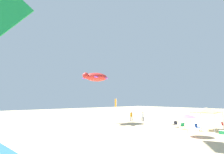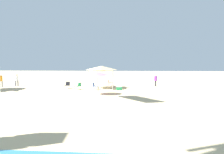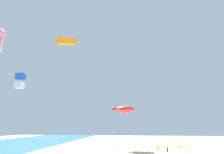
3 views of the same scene
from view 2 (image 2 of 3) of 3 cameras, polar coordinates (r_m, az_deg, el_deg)
The scene contains 11 objects.
ground at distance 29.58m, azimuth -6.12°, elevation -2.77°, with size 120.00×120.00×0.10m, color #D6BC8C.
canopy_tent at distance 29.03m, azimuth -2.54°, elevation 2.07°, with size 3.05×3.50×2.76m.
beach_umbrella at distance 23.30m, azimuth -3.65°, elevation 0.80°, with size 2.18×2.18×2.41m.
folding_chair_near_cooler at distance 27.93m, azimuth -4.11°, elevation -2.05°, with size 0.67×0.59×0.82m.
folding_chair_right_of_tent at distance 29.46m, azimuth -10.59°, elevation -1.81°, with size 0.55×0.64×0.82m.
folding_chair_left_of_tent at distance 28.06m, azimuth -8.01°, elevation -2.05°, with size 0.80×0.76×0.82m.
folding_chair_facing_ocean at distance 32.38m, azimuth -0.52°, elevation -1.28°, with size 0.64×0.55×0.82m.
cooler_box at distance 27.43m, azimuth 1.70°, elevation -2.71°, with size 0.69×0.53×0.40m.
person_kite_handler at distance 34.56m, azimuth -21.81°, elevation -0.44°, with size 0.42×0.38×1.61m.
person_beachcomber at distance 34.15m, azimuth -25.02°, elevation -0.55°, with size 0.39×0.39×1.63m.
person_by_tent at distance 32.38m, azimuth 10.38°, elevation -0.55°, with size 0.37×0.42×1.57m.
Camera 2 is at (-5.70, 28.84, 3.16)m, focal length 38.25 mm.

